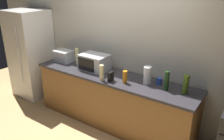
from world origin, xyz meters
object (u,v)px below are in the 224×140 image
object	(u,v)px
refrigerator	(31,54)
bottle_hand_soap	(102,73)
bottle_dish_soap	(125,77)
bottle_wine	(167,81)
paper_towel_roll	(147,75)
cordless_phone	(111,77)
bottle_olive_oil	(186,84)
bottle_vinegar	(77,56)
toaster_oven	(64,56)
microwave	(94,62)
mug_blue	(159,81)

from	to	relation	value
refrigerator	bottle_hand_soap	bearing A→B (deg)	-6.65
bottle_hand_soap	bottle_dish_soap	xyz separation A→B (m)	(0.34, 0.13, -0.03)
bottle_wine	paper_towel_roll	bearing A→B (deg)	174.25
cordless_phone	bottle_hand_soap	bearing A→B (deg)	-161.16
cordless_phone	bottle_olive_oil	size ratio (longest dim) A/B	0.56
bottle_vinegar	bottle_wine	size ratio (longest dim) A/B	1.05
bottle_dish_soap	bottle_hand_soap	bearing A→B (deg)	-159.49
refrigerator	toaster_oven	size ratio (longest dim) A/B	5.29
microwave	bottle_olive_oil	world-z (taller)	microwave
paper_towel_roll	refrigerator	bearing A→B (deg)	-178.91
microwave	bottle_vinegar	distance (m)	0.45
bottle_vinegar	mug_blue	xyz separation A→B (m)	(1.61, 0.02, -0.10)
refrigerator	bottle_vinegar	bearing A→B (deg)	5.08
cordless_phone	bottle_dish_soap	distance (m)	0.22
bottle_olive_oil	bottle_dish_soap	xyz separation A→B (m)	(-0.86, -0.17, -0.04)
bottle_olive_oil	bottle_wine	world-z (taller)	bottle_wine
bottle_hand_soap	bottle_wine	xyz separation A→B (m)	(0.95, 0.25, 0.02)
bottle_vinegar	mug_blue	size ratio (longest dim) A/B	2.87
refrigerator	bottle_vinegar	size ratio (longest dim) A/B	6.09
toaster_oven	mug_blue	distance (m)	1.91
paper_towel_roll	bottle_dish_soap	distance (m)	0.33
cordless_phone	bottle_olive_oil	xyz separation A→B (m)	(1.07, 0.25, 0.06)
microwave	paper_towel_roll	world-z (taller)	same
refrigerator	bottle_hand_soap	size ratio (longest dim) A/B	7.22
toaster_oven	bottle_dish_soap	size ratio (longest dim) A/B	1.79
bottle_hand_soap	mug_blue	xyz separation A→B (m)	(0.79, 0.37, -0.07)
paper_towel_roll	bottle_olive_oil	xyz separation A→B (m)	(0.57, 0.02, -0.00)
mug_blue	bottle_olive_oil	bearing A→B (deg)	-8.83
bottle_hand_soap	bottle_dish_soap	distance (m)	0.36
microwave	cordless_phone	distance (m)	0.56
refrigerator	bottle_olive_oil	bearing A→B (deg)	1.19
bottle_dish_soap	cordless_phone	bearing A→B (deg)	-160.31
refrigerator	bottle_wine	xyz separation A→B (m)	(2.97, 0.02, 0.14)
bottle_dish_soap	bottle_wine	distance (m)	0.62
refrigerator	bottle_olive_oil	distance (m)	3.22
bottle_dish_soap	bottle_wine	world-z (taller)	bottle_wine
bottle_hand_soap	bottle_olive_oil	bearing A→B (deg)	14.16
bottle_hand_soap	bottle_wine	bearing A→B (deg)	15.05
refrigerator	bottle_olive_oil	xyz separation A→B (m)	(3.22, 0.07, 0.13)
toaster_oven	paper_towel_roll	size ratio (longest dim) A/B	1.26
toaster_oven	bottle_olive_oil	bearing A→B (deg)	0.17
microwave	mug_blue	bearing A→B (deg)	4.09
toaster_oven	bottle_hand_soap	distance (m)	1.16
paper_towel_roll	bottle_vinegar	distance (m)	1.45
toaster_oven	bottle_olive_oil	distance (m)	2.32
microwave	bottle_dish_soap	world-z (taller)	microwave
bottle_dish_soap	mug_blue	xyz separation A→B (m)	(0.45, 0.24, -0.04)
bottle_dish_soap	bottle_vinegar	bearing A→B (deg)	169.50
toaster_oven	refrigerator	bearing A→B (deg)	-176.17
paper_towel_roll	bottle_hand_soap	distance (m)	0.69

